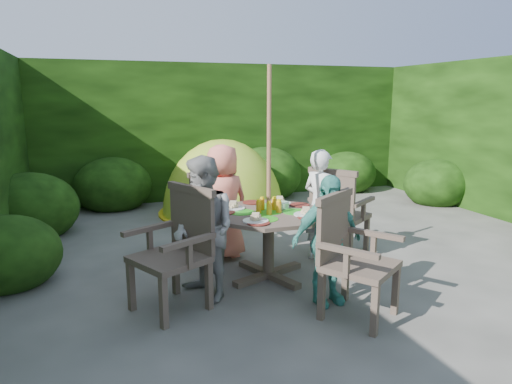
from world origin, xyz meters
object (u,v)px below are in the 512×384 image
object	(u,v)px
patio_table	(269,222)
child_left	(204,229)
garden_chair_right	(338,211)
child_right	(320,206)
child_back	(223,202)
child_front	(327,240)
garden_chair_left	(177,247)
garden_chair_front	(351,255)
parasol_pole	(269,176)
garden_chair_back	(208,210)
dome_tent	(224,212)

from	to	relation	value
patio_table	child_left	world-z (taller)	child_left
garden_chair_right	child_right	bearing A→B (deg)	72.27
child_back	child_front	world-z (taller)	child_back
garden_chair_left	child_right	bearing A→B (deg)	83.27
garden_chair_right	garden_chair_front	xyz separation A→B (m)	(-0.65, -1.40, -0.00)
garden_chair_front	child_back	bearing A→B (deg)	75.65
parasol_pole	garden_chair_back	bearing A→B (deg)	112.28
parasol_pole	garden_chair_left	bearing A→B (deg)	-159.33
garden_chair_back	child_front	xyz separation A→B (m)	(0.70, -1.76, 0.07)
garden_chair_left	child_left	size ratio (longest dim) A/B	0.78
patio_table	garden_chair_right	bearing A→B (deg)	20.04
garden_chair_right	garden_chair_left	bearing A→B (deg)	75.66
garden_chair_right	garden_chair_back	size ratio (longest dim) A/B	1.04
patio_table	child_left	bearing A→B (deg)	-158.71
garden_chair_right	garden_chair_back	bearing A→B (deg)	31.39
child_right	child_back	xyz separation A→B (m)	(-1.04, 0.46, 0.02)
patio_table	parasol_pole	bearing A→B (deg)	-145.97
child_front	child_back	bearing A→B (deg)	107.19
child_front	child_right	bearing A→B (deg)	62.19
garden_chair_front	child_right	bearing A→B (deg)	39.33
garden_chair_front	child_left	size ratio (longest dim) A/B	0.76
garden_chair_back	garden_chair_front	bearing A→B (deg)	103.13
dome_tent	child_left	bearing A→B (deg)	-120.52
garden_chair_front	child_left	distance (m)	1.35
parasol_pole	garden_chair_right	distance (m)	1.22
child_right	child_left	distance (m)	1.60
garden_chair_front	child_right	size ratio (longest dim) A/B	0.79
garden_chair_back	dome_tent	size ratio (longest dim) A/B	0.41
child_left	garden_chair_front	bearing A→B (deg)	34.70
garden_chair_right	child_left	xyz separation A→B (m)	(-1.77, -0.66, 0.13)
child_back	garden_chair_back	bearing A→B (deg)	-79.40
parasol_pole	child_back	size ratio (longest dim) A/B	1.62
child_back	garden_chair_left	bearing A→B (deg)	42.68
garden_chair_right	child_front	bearing A→B (deg)	112.03
garden_chair_front	child_front	size ratio (longest dim) A/B	0.85
garden_chair_right	child_back	size ratio (longest dim) A/B	0.76
garden_chair_left	child_right	distance (m)	1.89
garden_chair_left	dome_tent	size ratio (longest dim) A/B	0.43
dome_tent	patio_table	bearing A→B (deg)	-108.07
child_front	garden_chair_right	bearing A→B (deg)	52.72
parasol_pole	garden_chair_front	world-z (taller)	parasol_pole
garden_chair_back	child_right	distance (m)	1.37
garden_chair_left	garden_chair_front	bearing A→B (deg)	37.62
patio_table	garden_chair_left	xyz separation A→B (m)	(-1.02, -0.39, -0.04)
garden_chair_right	child_back	xyz separation A→B (m)	(-1.31, 0.37, 0.13)
child_right	child_front	world-z (taller)	child_right
garden_chair_front	dome_tent	distance (m)	3.94
garden_chair_back	child_back	xyz separation A→B (m)	(0.13, -0.27, 0.15)
garden_chair_back	dome_tent	world-z (taller)	dome_tent
patio_table	garden_chair_left	bearing A→B (deg)	-159.28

